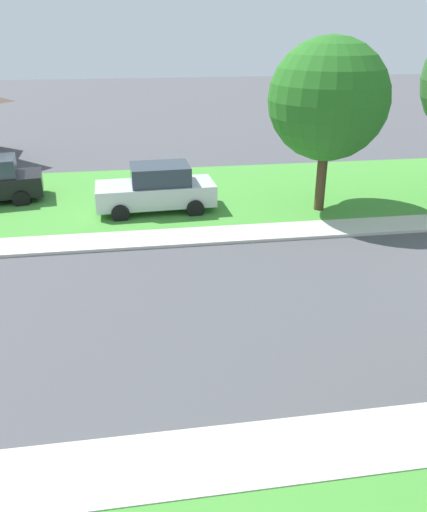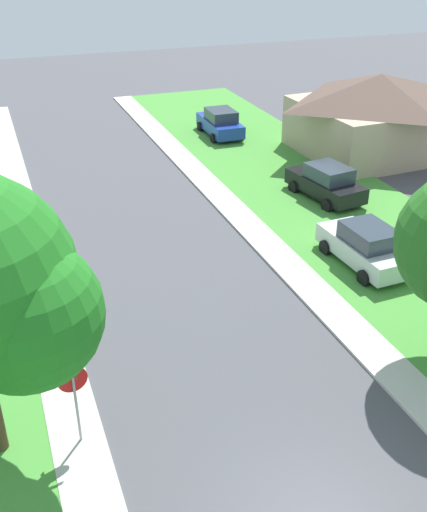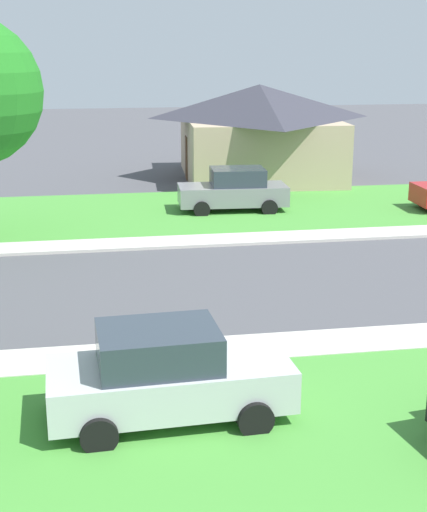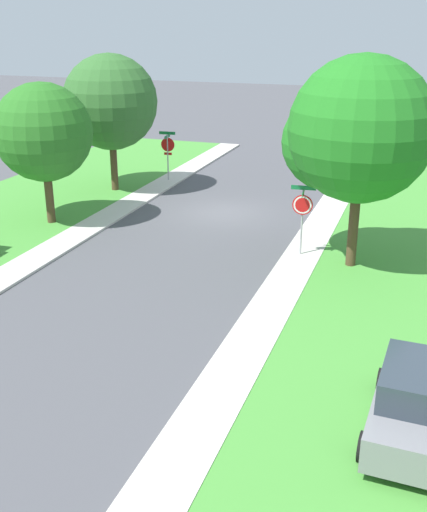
{
  "view_description": "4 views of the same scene",
  "coord_description": "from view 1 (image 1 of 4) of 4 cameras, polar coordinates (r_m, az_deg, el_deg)",
  "views": [
    {
      "loc": [
        -10.68,
        10.71,
        6.38
      ],
      "look_at": [
        0.14,
        9.04,
        1.4
      ],
      "focal_mm": 35.84,
      "sensor_mm": 36.0,
      "label": 1
    },
    {
      "loc": [
        -5.49,
        -7.7,
        11.86
      ],
      "look_at": [
        1.31,
        10.42,
        1.4
      ],
      "focal_mm": 42.77,
      "sensor_mm": 36.0,
      "label": 2
    },
    {
      "loc": [
        19.66,
        8.8,
        6.55
      ],
      "look_at": [
        1.89,
        11.8,
        1.4
      ],
      "focal_mm": 52.49,
      "sensor_mm": 36.0,
      "label": 3
    },
    {
      "loc": [
        -8.8,
        26.73,
        8.53
      ],
      "look_at": [
        -2.68,
        9.03,
        1.4
      ],
      "focal_mm": 44.0,
      "sensor_mm": 36.0,
      "label": 4
    }
  ],
  "objects": [
    {
      "name": "sidewalk_east",
      "position": [
        16.68,
        -12.54,
        1.54
      ],
      "size": [
        1.4,
        56.0,
        0.1
      ],
      "primitive_type": "cube",
      "color": "beige",
      "rests_on": "ground"
    },
    {
      "name": "lawn_east",
      "position": [
        21.1,
        -11.94,
        6.43
      ],
      "size": [
        8.0,
        56.0,
        0.08
      ],
      "primitive_type": "cube",
      "color": "#479338",
      "rests_on": "ground"
    },
    {
      "name": "sidewalk_west",
      "position": [
        8.8,
        -15.61,
        -22.69
      ],
      "size": [
        1.4,
        56.0,
        0.1
      ],
      "primitive_type": "cube",
      "color": "beige",
      "rests_on": "ground"
    },
    {
      "name": "car_silver_kerbside_mid",
      "position": [
        19.02,
        -6.36,
        7.48
      ],
      "size": [
        2.18,
        4.38,
        1.76
      ],
      "color": "silver",
      "rests_on": "ground"
    },
    {
      "name": "tree_across_right",
      "position": [
        18.97,
        12.86,
        16.34
      ],
      "size": [
        4.46,
        4.15,
        6.11
      ],
      "color": "#4C3823",
      "rests_on": "ground"
    }
  ]
}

